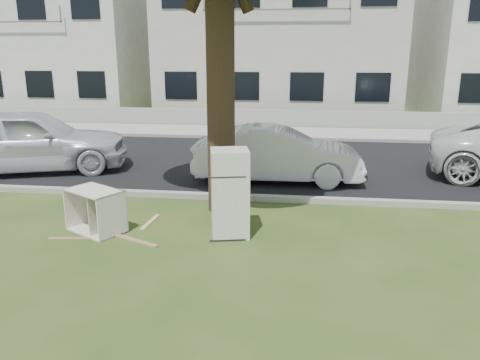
# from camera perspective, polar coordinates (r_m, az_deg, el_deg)

# --- Properties ---
(ground) EXTENTS (120.00, 120.00, 0.00)m
(ground) POSITION_cam_1_polar(r_m,az_deg,el_deg) (7.71, -1.44, -8.04)
(ground) COLOR #284217
(road) EXTENTS (120.00, 7.00, 0.01)m
(road) POSITION_cam_1_polar(r_m,az_deg,el_deg) (13.39, 2.37, 2.21)
(road) COLOR black
(road) RESTS_ON ground
(kerb_near) EXTENTS (120.00, 0.18, 0.12)m
(kerb_near) POSITION_cam_1_polar(r_m,az_deg,el_deg) (9.99, 0.64, -2.46)
(kerb_near) COLOR gray
(kerb_near) RESTS_ON ground
(kerb_far) EXTENTS (120.00, 0.18, 0.12)m
(kerb_far) POSITION_cam_1_polar(r_m,az_deg,el_deg) (16.86, 3.39, 4.94)
(kerb_far) COLOR gray
(kerb_far) RESTS_ON ground
(sidewalk) EXTENTS (120.00, 2.80, 0.01)m
(sidewalk) POSITION_cam_1_polar(r_m,az_deg,el_deg) (18.28, 3.70, 5.78)
(sidewalk) COLOR gray
(sidewalk) RESTS_ON ground
(low_wall) EXTENTS (120.00, 0.15, 0.70)m
(low_wall) POSITION_cam_1_polar(r_m,az_deg,el_deg) (19.81, 4.01, 7.53)
(low_wall) COLOR gray
(low_wall) RESTS_ON ground
(townhouse_left) EXTENTS (10.20, 8.16, 7.04)m
(townhouse_left) POSITION_cam_1_polar(r_m,az_deg,el_deg) (27.76, -21.76, 15.36)
(townhouse_left) COLOR white
(townhouse_left) RESTS_ON ground
(townhouse_center) EXTENTS (11.22, 8.16, 7.44)m
(townhouse_center) POSITION_cam_1_polar(r_m,az_deg,el_deg) (24.52, 4.84, 16.94)
(townhouse_center) COLOR beige
(townhouse_center) RESTS_ON ground
(fridge) EXTENTS (0.73, 0.70, 1.51)m
(fridge) POSITION_cam_1_polar(r_m,az_deg,el_deg) (7.90, -1.23, -1.63)
(fridge) COLOR #BDB8AA
(fridge) RESTS_ON ground
(cabinet) EXTENTS (1.15, 1.02, 0.76)m
(cabinet) POSITION_cam_1_polar(r_m,az_deg,el_deg) (8.57, -17.19, -3.58)
(cabinet) COLOR beige
(cabinet) RESTS_ON ground
(plank_a) EXTENTS (1.00, 0.22, 0.02)m
(plank_a) POSITION_cam_1_polar(r_m,az_deg,el_deg) (8.44, -19.11, -6.73)
(plank_a) COLOR olive
(plank_a) RESTS_ON ground
(plank_b) EXTENTS (0.96, 0.52, 0.02)m
(plank_b) POSITION_cam_1_polar(r_m,az_deg,el_deg) (8.10, -12.79, -7.17)
(plank_b) COLOR #93744D
(plank_b) RESTS_ON ground
(plank_c) EXTENTS (0.15, 0.79, 0.02)m
(plank_c) POSITION_cam_1_polar(r_m,az_deg,el_deg) (8.88, -10.87, -5.02)
(plank_c) COLOR tan
(plank_c) RESTS_ON ground
(car_center) EXTENTS (4.08, 1.56, 1.33)m
(car_center) POSITION_cam_1_polar(r_m,az_deg,el_deg) (11.33, 4.60, 3.13)
(car_center) COLOR silver
(car_center) RESTS_ON ground
(car_left) EXTENTS (5.26, 3.43, 1.67)m
(car_left) POSITION_cam_1_polar(r_m,az_deg,el_deg) (13.39, -24.21, 4.47)
(car_left) COLOR silver
(car_left) RESTS_ON ground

